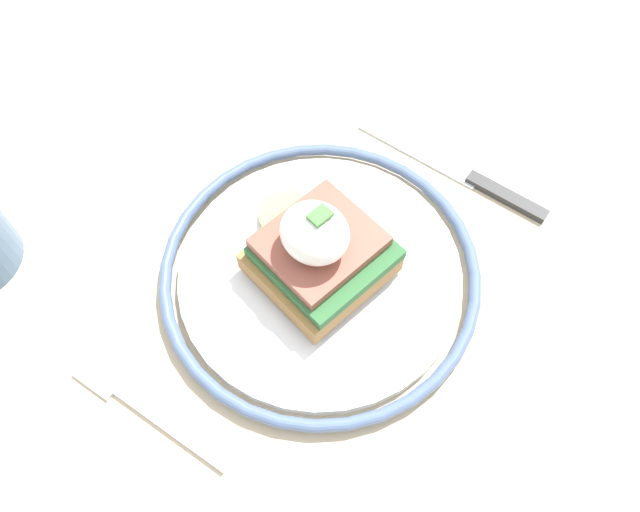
{
  "coord_description": "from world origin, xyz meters",
  "views": [
    {
      "loc": [
        -0.12,
        -0.16,
        1.21
      ],
      "look_at": [
        0.04,
        0.01,
        0.78
      ],
      "focal_mm": 35.0,
      "sensor_mm": 36.0,
      "label": 1
    }
  ],
  "objects_px": {
    "plate": "(320,272)",
    "knife": "(466,175)",
    "fork": "(143,407)",
    "sandwich": "(319,250)"
  },
  "relations": [
    {
      "from": "plate",
      "to": "sandwich",
      "type": "distance_m",
      "value": 0.03
    },
    {
      "from": "knife",
      "to": "fork",
      "type": "bearing_deg",
      "value": 176.13
    },
    {
      "from": "plate",
      "to": "fork",
      "type": "relative_size",
      "value": 1.87
    },
    {
      "from": "plate",
      "to": "fork",
      "type": "bearing_deg",
      "value": 177.22
    },
    {
      "from": "sandwich",
      "to": "plate",
      "type": "bearing_deg",
      "value": -102.53
    },
    {
      "from": "fork",
      "to": "knife",
      "type": "xyz_separation_m",
      "value": [
        0.33,
        -0.02,
        0.0
      ]
    },
    {
      "from": "sandwich",
      "to": "fork",
      "type": "distance_m",
      "value": 0.17
    },
    {
      "from": "plate",
      "to": "knife",
      "type": "xyz_separation_m",
      "value": [
        0.16,
        -0.01,
        -0.01
      ]
    },
    {
      "from": "plate",
      "to": "knife",
      "type": "bearing_deg",
      "value": -4.98
    },
    {
      "from": "sandwich",
      "to": "fork",
      "type": "xyz_separation_m",
      "value": [
        -0.17,
        0.01,
        -0.04
      ]
    }
  ]
}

